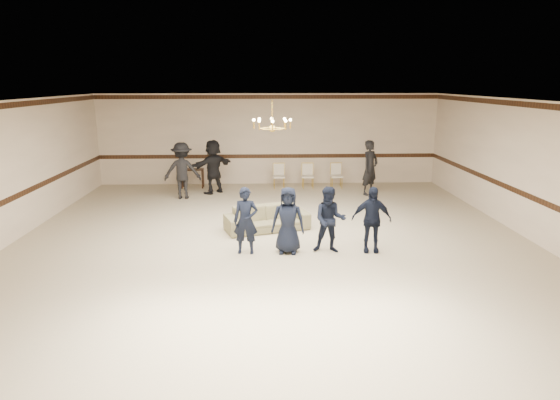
{
  "coord_description": "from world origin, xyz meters",
  "views": [
    {
      "loc": [
        -0.25,
        -10.22,
        3.62
      ],
      "look_at": [
        0.12,
        -0.5,
        1.22
      ],
      "focal_mm": 31.06,
      "sensor_mm": 36.0,
      "label": 1
    }
  ],
  "objects_px": {
    "adult_right": "(370,168)",
    "adult_mid": "(213,167)",
    "boy_a": "(246,221)",
    "chandelier": "(272,114)",
    "banquet_chair_right": "(337,176)",
    "banquet_chair_left": "(279,176)",
    "boy_b": "(288,220)",
    "boy_d": "(371,219)",
    "banquet_chair_mid": "(308,176)",
    "boy_c": "(330,220)",
    "adult_left": "(182,171)",
    "settee": "(267,218)",
    "console_table": "(193,178)"
  },
  "relations": [
    {
      "from": "adult_right",
      "to": "adult_mid",
      "type": "bearing_deg",
      "value": 134.55
    },
    {
      "from": "boy_a",
      "to": "adult_mid",
      "type": "xyz_separation_m",
      "value": [
        -1.24,
        5.82,
        0.16
      ]
    },
    {
      "from": "chandelier",
      "to": "banquet_chair_right",
      "type": "xyz_separation_m",
      "value": [
        2.34,
        5.17,
        -2.45
      ]
    },
    {
      "from": "chandelier",
      "to": "boy_a",
      "type": "bearing_deg",
      "value": -114.72
    },
    {
      "from": "banquet_chair_right",
      "to": "banquet_chair_left",
      "type": "bearing_deg",
      "value": 174.59
    },
    {
      "from": "boy_b",
      "to": "banquet_chair_left",
      "type": "distance_m",
      "value": 6.48
    },
    {
      "from": "boy_d",
      "to": "banquet_chair_mid",
      "type": "height_order",
      "value": "boy_d"
    },
    {
      "from": "boy_c",
      "to": "boy_d",
      "type": "relative_size",
      "value": 1.0
    },
    {
      "from": "banquet_chair_mid",
      "to": "adult_mid",
      "type": "bearing_deg",
      "value": -166.31
    },
    {
      "from": "boy_a",
      "to": "boy_b",
      "type": "height_order",
      "value": "same"
    },
    {
      "from": "adult_mid",
      "to": "adult_left",
      "type": "bearing_deg",
      "value": -4.17
    },
    {
      "from": "settee",
      "to": "banquet_chair_mid",
      "type": "relative_size",
      "value": 2.45
    },
    {
      "from": "boy_d",
      "to": "boy_c",
      "type": "bearing_deg",
      "value": -173.4
    },
    {
      "from": "adult_left",
      "to": "banquet_chair_mid",
      "type": "height_order",
      "value": "adult_left"
    },
    {
      "from": "adult_left",
      "to": "boy_c",
      "type": "bearing_deg",
      "value": 125.88
    },
    {
      "from": "adult_left",
      "to": "banquet_chair_left",
      "type": "bearing_deg",
      "value": -157.99
    },
    {
      "from": "boy_d",
      "to": "banquet_chair_mid",
      "type": "relative_size",
      "value": 1.72
    },
    {
      "from": "settee",
      "to": "boy_b",
      "type": "bearing_deg",
      "value": -93.36
    },
    {
      "from": "console_table",
      "to": "banquet_chair_mid",
      "type": "bearing_deg",
      "value": -6.94
    },
    {
      "from": "chandelier",
      "to": "banquet_chair_right",
      "type": "bearing_deg",
      "value": 65.63
    },
    {
      "from": "banquet_chair_left",
      "to": "console_table",
      "type": "height_order",
      "value": "banquet_chair_left"
    },
    {
      "from": "chandelier",
      "to": "banquet_chair_mid",
      "type": "xyz_separation_m",
      "value": [
        1.34,
        5.17,
        -2.45
      ]
    },
    {
      "from": "chandelier",
      "to": "console_table",
      "type": "relative_size",
      "value": 1.18
    },
    {
      "from": "adult_mid",
      "to": "console_table",
      "type": "height_order",
      "value": "adult_mid"
    },
    {
      "from": "boy_d",
      "to": "banquet_chair_right",
      "type": "height_order",
      "value": "boy_d"
    },
    {
      "from": "chandelier",
      "to": "boy_c",
      "type": "relative_size",
      "value": 0.65
    },
    {
      "from": "adult_mid",
      "to": "boy_d",
      "type": "bearing_deg",
      "value": 82.08
    },
    {
      "from": "settee",
      "to": "adult_left",
      "type": "distance_m",
      "value": 4.38
    },
    {
      "from": "banquet_chair_mid",
      "to": "console_table",
      "type": "xyz_separation_m",
      "value": [
        -4.0,
        0.2,
        -0.09
      ]
    },
    {
      "from": "boy_a",
      "to": "console_table",
      "type": "height_order",
      "value": "boy_a"
    },
    {
      "from": "settee",
      "to": "console_table",
      "type": "height_order",
      "value": "console_table"
    },
    {
      "from": "adult_right",
      "to": "banquet_chair_mid",
      "type": "height_order",
      "value": "adult_right"
    },
    {
      "from": "chandelier",
      "to": "settee",
      "type": "bearing_deg",
      "value": 110.28
    },
    {
      "from": "adult_mid",
      "to": "console_table",
      "type": "relative_size",
      "value": 2.23
    },
    {
      "from": "boy_c",
      "to": "banquet_chair_left",
      "type": "bearing_deg",
      "value": 105.86
    },
    {
      "from": "boy_d",
      "to": "settee",
      "type": "relative_size",
      "value": 0.7
    },
    {
      "from": "adult_left",
      "to": "console_table",
      "type": "relative_size",
      "value": 2.23
    },
    {
      "from": "boy_d",
      "to": "boy_b",
      "type": "bearing_deg",
      "value": -173.4
    },
    {
      "from": "boy_a",
      "to": "console_table",
      "type": "bearing_deg",
      "value": 111.27
    },
    {
      "from": "boy_a",
      "to": "banquet_chair_right",
      "type": "distance_m",
      "value": 7.12
    },
    {
      "from": "console_table",
      "to": "adult_mid",
      "type": "bearing_deg",
      "value": -50.4
    },
    {
      "from": "boy_c",
      "to": "adult_left",
      "type": "bearing_deg",
      "value": 135.92
    },
    {
      "from": "adult_right",
      "to": "banquet_chair_left",
      "type": "distance_m",
      "value": 3.14
    },
    {
      "from": "banquet_chair_mid",
      "to": "adult_right",
      "type": "bearing_deg",
      "value": -26.81
    },
    {
      "from": "boy_a",
      "to": "boy_d",
      "type": "bearing_deg",
      "value": 4.13
    },
    {
      "from": "chandelier",
      "to": "adult_mid",
      "type": "bearing_deg",
      "value": 112.18
    },
    {
      "from": "boy_c",
      "to": "console_table",
      "type": "bearing_deg",
      "value": 128.35
    },
    {
      "from": "boy_b",
      "to": "settee",
      "type": "relative_size",
      "value": 0.7
    },
    {
      "from": "adult_left",
      "to": "adult_right",
      "type": "bearing_deg",
      "value": -178.87
    },
    {
      "from": "chandelier",
      "to": "banquet_chair_mid",
      "type": "bearing_deg",
      "value": 75.44
    }
  ]
}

